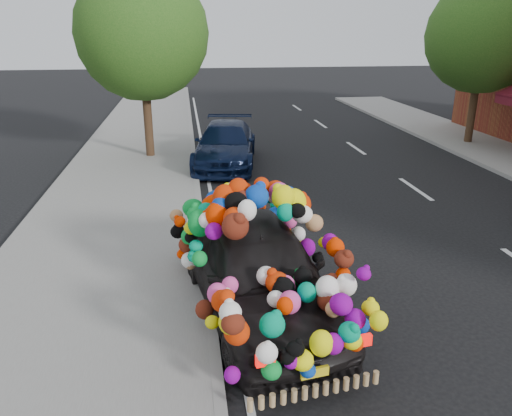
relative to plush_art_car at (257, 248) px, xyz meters
The scene contains 7 objects.
ground 2.04m from the plush_art_car, 20.52° to the left, with size 100.00×100.00×0.00m, color black.
sidewalk 2.93m from the plush_art_car, 167.28° to the left, with size 4.00×60.00×0.12m, color gray.
kerb 1.39m from the plush_art_car, 140.40° to the left, with size 0.15×60.00×0.13m, color gray.
tree_near_sidewalk 10.75m from the plush_art_car, 102.18° to the left, with size 4.20×4.20×6.13m.
tree_far_b 14.59m from the plush_art_car, 47.80° to the left, with size 4.00×4.00×5.90m.
plush_art_car is the anchor object (origin of this frame).
navy_sedan 8.99m from the plush_art_car, 88.24° to the left, with size 1.85×4.55×1.32m, color black.
Camera 1 is at (-2.59, -7.32, 4.17)m, focal length 35.00 mm.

